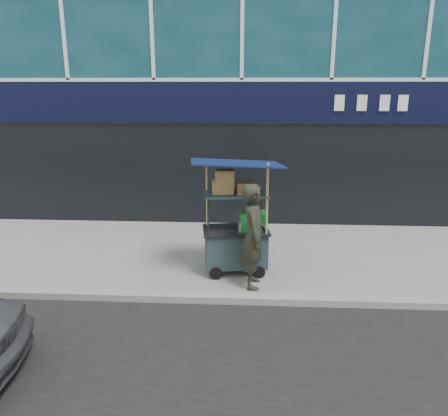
{
  "coord_description": "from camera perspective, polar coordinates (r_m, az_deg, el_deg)",
  "views": [
    {
      "loc": [
        0.17,
        -6.38,
        3.3
      ],
      "look_at": [
        -0.25,
        1.2,
        1.14
      ],
      "focal_mm": 35.0,
      "sensor_mm": 36.0,
      "label": 1
    }
  ],
  "objects": [
    {
      "name": "curb",
      "position": [
        6.98,
        1.46,
        -11.82
      ],
      "size": [
        80.0,
        0.18,
        0.12
      ],
      "primitive_type": "cube",
      "color": "gray",
      "rests_on": "ground"
    },
    {
      "name": "ground",
      "position": [
        7.18,
        1.5,
        -11.5
      ],
      "size": [
        80.0,
        80.0,
        0.0
      ],
      "primitive_type": "plane",
      "color": "gray",
      "rests_on": "ground"
    },
    {
      "name": "vendor_man",
      "position": [
        7.23,
        3.88,
        -3.68
      ],
      "size": [
        0.43,
        0.65,
        1.77
      ],
      "primitive_type": "imported",
      "rotation": [
        0.0,
        0.0,
        1.58
      ],
      "color": "black",
      "rests_on": "ground"
    },
    {
      "name": "vendor_cart",
      "position": [
        7.82,
        1.67,
        -3.3
      ],
      "size": [
        1.68,
        1.28,
        2.09
      ],
      "rotation": [
        0.0,
        0.0,
        0.13
      ],
      "color": "#1B2D2E",
      "rests_on": "ground"
    }
  ]
}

